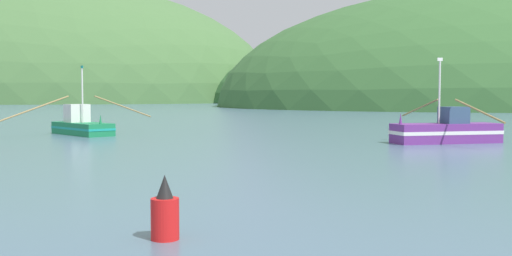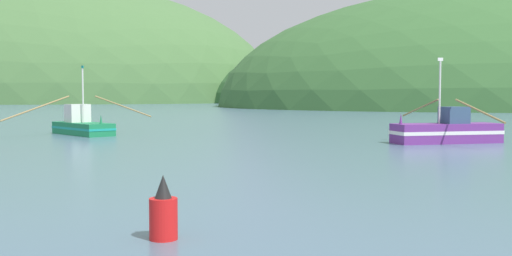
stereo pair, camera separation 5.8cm
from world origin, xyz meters
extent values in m
ellipsoid|color=#47703D|center=(-75.36, 259.48, 0.00)|extent=(200.25, 160.20, 103.03)
ellipsoid|color=#2D562D|center=(87.88, 228.29, 0.00)|extent=(193.45, 154.76, 57.17)
ellipsoid|color=#386633|center=(70.60, 147.79, 0.00)|extent=(146.38, 117.10, 60.88)
cube|color=#6B2D84|center=(11.68, 34.81, 0.62)|extent=(7.16, 3.15, 1.24)
cube|color=white|center=(11.68, 34.81, 0.68)|extent=(7.23, 3.18, 0.22)
cone|color=#6B2D84|center=(8.54, 34.27, 1.59)|extent=(0.23, 0.23, 0.70)
cube|color=#334C6B|center=(12.19, 34.90, 1.77)|extent=(1.69, 1.64, 1.06)
cylinder|color=silver|center=(11.17, 34.72, 3.20)|extent=(0.12, 0.12, 3.93)
cube|color=white|center=(11.17, 34.72, 5.29)|extent=(0.36, 0.09, 0.20)
cylinder|color=#997F4C|center=(12.24, 31.52, 2.15)|extent=(0.92, 4.66, 1.33)
cylinder|color=#997F4C|center=(11.11, 38.10, 2.15)|extent=(0.92, 4.66, 1.33)
cube|color=#197A47|center=(-13.12, 44.04, 0.47)|extent=(5.63, 6.29, 0.94)
cube|color=teal|center=(-13.12, 44.04, 0.51)|extent=(5.69, 6.35, 0.17)
cone|color=#197A47|center=(-11.29, 41.76, 1.29)|extent=(0.28, 0.28, 0.70)
cube|color=silver|center=(-13.66, 44.70, 1.63)|extent=(2.08, 2.04, 1.40)
cylinder|color=silver|center=(-13.05, 43.95, 2.99)|extent=(0.12, 0.12, 4.12)
cube|color=teal|center=(-13.05, 43.95, 5.17)|extent=(0.25, 0.30, 0.20)
cylinder|color=#997F4C|center=(-10.34, 46.27, 2.09)|extent=(4.02, 3.26, 1.83)
cylinder|color=#997F4C|center=(-15.91, 41.80, 2.09)|extent=(4.02, 3.26, 1.83)
cylinder|color=red|center=(-4.00, 11.34, 0.44)|extent=(0.60, 0.60, 0.88)
cone|color=black|center=(-4.00, 11.34, 1.13)|extent=(0.36, 0.36, 0.50)
camera|label=1|loc=(-2.91, -0.84, 3.06)|focal=40.53mm
camera|label=2|loc=(-2.86, -0.84, 3.06)|focal=40.53mm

